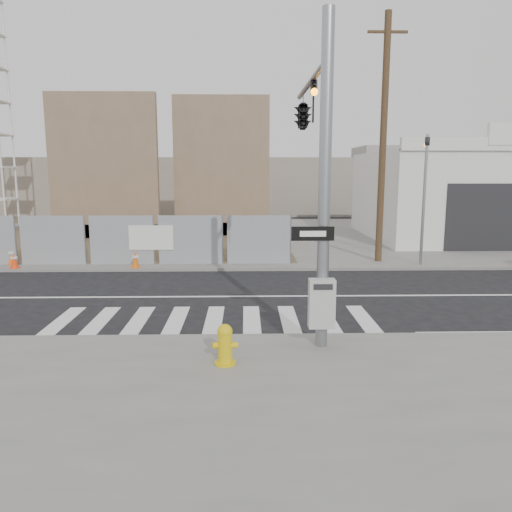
{
  "coord_description": "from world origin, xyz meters",
  "views": [
    {
      "loc": [
        0.83,
        -15.27,
        3.93
      ],
      "look_at": [
        1.16,
        -0.61,
        1.4
      ],
      "focal_mm": 35.0,
      "sensor_mm": 36.0,
      "label": 1
    }
  ],
  "objects_px": {
    "signal_pole": "(309,137)",
    "auto_shop": "(476,195)",
    "fire_hydrant": "(225,344)",
    "traffic_cone_b": "(12,255)",
    "traffic_cone_c": "(14,260)",
    "traffic_cone_d": "(135,259)"
  },
  "relations": [
    {
      "from": "traffic_cone_c",
      "to": "traffic_cone_b",
      "type": "bearing_deg",
      "value": 118.49
    },
    {
      "from": "auto_shop",
      "to": "traffic_cone_c",
      "type": "xyz_separation_m",
      "value": [
        -22.26,
        -8.75,
        -2.1
      ]
    },
    {
      "from": "fire_hydrant",
      "to": "traffic_cone_b",
      "type": "distance_m",
      "value": 14.23
    },
    {
      "from": "fire_hydrant",
      "to": "auto_shop",
      "type": "bearing_deg",
      "value": 33.87
    },
    {
      "from": "auto_shop",
      "to": "fire_hydrant",
      "type": "relative_size",
      "value": 14.6
    },
    {
      "from": "auto_shop",
      "to": "traffic_cone_d",
      "type": "xyz_separation_m",
      "value": [
        -17.51,
        -8.75,
        -2.09
      ]
    },
    {
      "from": "signal_pole",
      "to": "traffic_cone_d",
      "type": "bearing_deg",
      "value": 133.81
    },
    {
      "from": "signal_pole",
      "to": "fire_hydrant",
      "type": "distance_m",
      "value": 6.06
    },
    {
      "from": "traffic_cone_b",
      "to": "auto_shop",
      "type": "bearing_deg",
      "value": 19.17
    },
    {
      "from": "fire_hydrant",
      "to": "traffic_cone_c",
      "type": "height_order",
      "value": "fire_hydrant"
    },
    {
      "from": "fire_hydrant",
      "to": "traffic_cone_b",
      "type": "xyz_separation_m",
      "value": [
        -9.15,
        10.9,
        -0.04
      ]
    },
    {
      "from": "traffic_cone_c",
      "to": "traffic_cone_d",
      "type": "bearing_deg",
      "value": 0.0
    },
    {
      "from": "signal_pole",
      "to": "traffic_cone_d",
      "type": "height_order",
      "value": "signal_pole"
    },
    {
      "from": "auto_shop",
      "to": "traffic_cone_b",
      "type": "height_order",
      "value": "auto_shop"
    },
    {
      "from": "fire_hydrant",
      "to": "traffic_cone_c",
      "type": "xyz_separation_m",
      "value": [
        -8.69,
        10.06,
        -0.09
      ]
    },
    {
      "from": "signal_pole",
      "to": "traffic_cone_d",
      "type": "relative_size",
      "value": 10.35
    },
    {
      "from": "traffic_cone_d",
      "to": "traffic_cone_c",
      "type": "bearing_deg",
      "value": 180.0
    },
    {
      "from": "traffic_cone_d",
      "to": "auto_shop",
      "type": "bearing_deg",
      "value": 26.53
    },
    {
      "from": "auto_shop",
      "to": "fire_hydrant",
      "type": "bearing_deg",
      "value": -125.82
    },
    {
      "from": "traffic_cone_b",
      "to": "traffic_cone_c",
      "type": "xyz_separation_m",
      "value": [
        0.46,
        -0.85,
        -0.05
      ]
    },
    {
      "from": "traffic_cone_b",
      "to": "traffic_cone_d",
      "type": "distance_m",
      "value": 5.27
    },
    {
      "from": "signal_pole",
      "to": "auto_shop",
      "type": "bearing_deg",
      "value": 52.54
    }
  ]
}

